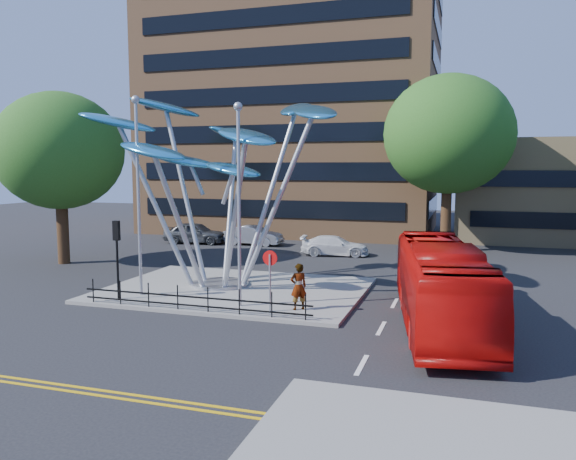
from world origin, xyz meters
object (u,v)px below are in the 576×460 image
(tree_left, at_px, (59,151))
(parked_car_mid, at_px, (254,235))
(leaf_sculpture, at_px, (218,146))
(no_entry_sign_island, at_px, (270,270))
(traffic_light_island, at_px, (117,243))
(parked_car_right, at_px, (335,246))
(tree_right, at_px, (448,135))
(red_bus, at_px, (440,285))
(parked_car_left, at_px, (195,233))
(pedestrian, at_px, (299,287))
(street_lamp_left, at_px, (138,179))
(street_lamp_right, at_px, (239,186))

(tree_left, distance_m, parked_car_mid, 15.00)
(leaf_sculpture, height_order, no_entry_sign_island, leaf_sculpture)
(traffic_light_island, bearing_deg, parked_car_right, 68.58)
(tree_right, relative_size, leaf_sculpture, 0.95)
(traffic_light_island, xyz_separation_m, red_bus, (13.50, 0.52, -1.07))
(parked_car_left, relative_size, parked_car_mid, 1.09)
(no_entry_sign_island, height_order, pedestrian, no_entry_sign_island)
(tree_right, xyz_separation_m, traffic_light_island, (-13.00, -19.50, -5.42))
(street_lamp_left, bearing_deg, leaf_sculpture, 52.60)
(leaf_sculpture, bearing_deg, red_bus, -19.10)
(tree_left, bearing_deg, street_lamp_left, -34.38)
(tree_left, bearing_deg, leaf_sculpture, -15.55)
(tree_right, distance_m, parked_car_left, 19.87)
(traffic_light_island, xyz_separation_m, parked_car_right, (6.08, 15.50, -1.96))
(tree_left, height_order, street_lamp_right, tree_left)
(leaf_sculpture, distance_m, parked_car_right, 13.29)
(tree_left, distance_m, no_entry_sign_island, 18.35)
(tree_left, height_order, traffic_light_island, tree_left)
(tree_right, height_order, street_lamp_left, tree_right)
(street_lamp_right, bearing_deg, parked_car_mid, 109.42)
(leaf_sculpture, distance_m, pedestrian, 8.47)
(parked_car_mid, bearing_deg, parked_car_right, -112.30)
(tree_right, relative_size, no_entry_sign_island, 4.94)
(tree_right, height_order, tree_left, tree_right)
(red_bus, relative_size, parked_car_mid, 2.53)
(street_lamp_left, relative_size, no_entry_sign_island, 3.59)
(parked_car_right, bearing_deg, pedestrian, 178.67)
(street_lamp_right, bearing_deg, tree_right, 68.46)
(traffic_light_island, bearing_deg, street_lamp_right, 5.19)
(red_bus, relative_size, parked_car_right, 2.48)
(red_bus, bearing_deg, street_lamp_left, 168.64)
(no_entry_sign_island, relative_size, pedestrian, 1.30)
(traffic_light_island, xyz_separation_m, no_entry_sign_island, (7.00, 0.02, -0.80))
(leaf_sculpture, height_order, parked_car_mid, leaf_sculpture)
(no_entry_sign_island, xyz_separation_m, parked_car_left, (-12.45, 17.99, -1.00))
(parked_car_right, bearing_deg, leaf_sculpture, 155.78)
(leaf_sculpture, bearing_deg, tree_left, 164.45)
(no_entry_sign_island, bearing_deg, tree_right, 72.88)
(tree_left, relative_size, pedestrian, 5.47)
(leaf_sculpture, relative_size, parked_car_left, 2.64)
(traffic_light_island, height_order, parked_car_left, traffic_light_island)
(parked_car_right, bearing_deg, parked_car_mid, 57.63)
(tree_right, bearing_deg, parked_car_left, -175.36)
(parked_car_mid, bearing_deg, parked_car_left, 98.14)
(no_entry_sign_island, bearing_deg, street_lamp_right, 162.13)
(tree_left, height_order, leaf_sculpture, tree_left)
(no_entry_sign_island, height_order, parked_car_left, no_entry_sign_island)
(parked_car_left, bearing_deg, parked_car_right, -107.34)
(red_bus, height_order, parked_car_right, red_bus)
(traffic_light_island, xyz_separation_m, parked_car_left, (-5.45, 18.00, -1.79))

